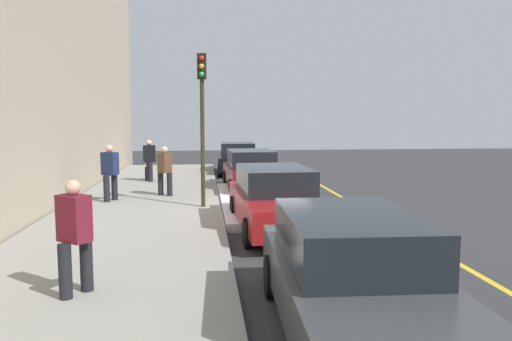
{
  "coord_description": "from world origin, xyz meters",
  "views": [
    {
      "loc": [
        12.85,
        -1.48,
        2.68
      ],
      "look_at": [
        1.99,
        -0.3,
        1.51
      ],
      "focal_mm": 33.89,
      "sensor_mm": 36.0,
      "label": 1
    }
  ],
  "objects_px": {
    "parked_car_black": "(238,158)",
    "traffic_light_pole": "(202,104)",
    "pedestrian_brown_coat": "(165,169)",
    "pedestrian_burgundy_coat": "(75,234)",
    "parked_car_maroon": "(252,171)",
    "rolling_suitcase": "(148,173)",
    "pedestrian_navy_coat": "(110,171)",
    "parked_car_red": "(275,199)",
    "pedestrian_black_coat": "(149,159)",
    "parked_car_charcoal": "(353,276)"
  },
  "relations": [
    {
      "from": "parked_car_black",
      "to": "pedestrian_burgundy_coat",
      "type": "bearing_deg",
      "value": -11.96
    },
    {
      "from": "parked_car_maroon",
      "to": "parked_car_red",
      "type": "xyz_separation_m",
      "value": [
        6.32,
        -0.05,
        0.0
      ]
    },
    {
      "from": "parked_car_black",
      "to": "parked_car_maroon",
      "type": "xyz_separation_m",
      "value": [
        5.79,
        0.11,
        0.0
      ]
    },
    {
      "from": "parked_car_black",
      "to": "traffic_light_pole",
      "type": "distance_m",
      "value": 10.02
    },
    {
      "from": "pedestrian_burgundy_coat",
      "to": "pedestrian_black_coat",
      "type": "bearing_deg",
      "value": -178.45
    },
    {
      "from": "parked_car_black",
      "to": "traffic_light_pole",
      "type": "height_order",
      "value": "traffic_light_pole"
    },
    {
      "from": "parked_car_maroon",
      "to": "rolling_suitcase",
      "type": "xyz_separation_m",
      "value": [
        -2.59,
        -4.06,
        -0.33
      ]
    },
    {
      "from": "pedestrian_brown_coat",
      "to": "pedestrian_navy_coat",
      "type": "xyz_separation_m",
      "value": [
        0.88,
        -1.59,
        0.05
      ]
    },
    {
      "from": "parked_car_maroon",
      "to": "parked_car_red",
      "type": "distance_m",
      "value": 6.32
    },
    {
      "from": "pedestrian_black_coat",
      "to": "pedestrian_burgundy_coat",
      "type": "bearing_deg",
      "value": 1.55
    },
    {
      "from": "parked_car_red",
      "to": "parked_car_charcoal",
      "type": "height_order",
      "value": "same"
    },
    {
      "from": "pedestrian_burgundy_coat",
      "to": "traffic_light_pole",
      "type": "bearing_deg",
      "value": 165.12
    },
    {
      "from": "parked_car_black",
      "to": "traffic_light_pole",
      "type": "xyz_separation_m",
      "value": [
        9.61,
        -1.66,
        2.33
      ]
    },
    {
      "from": "pedestrian_brown_coat",
      "to": "parked_car_maroon",
      "type": "bearing_deg",
      "value": 118.31
    },
    {
      "from": "pedestrian_navy_coat",
      "to": "traffic_light_pole",
      "type": "relative_size",
      "value": 0.4
    },
    {
      "from": "traffic_light_pole",
      "to": "rolling_suitcase",
      "type": "height_order",
      "value": "traffic_light_pole"
    },
    {
      "from": "parked_car_black",
      "to": "rolling_suitcase",
      "type": "xyz_separation_m",
      "value": [
        3.2,
        -3.94,
        -0.33
      ]
    },
    {
      "from": "pedestrian_black_coat",
      "to": "parked_car_red",
      "type": "bearing_deg",
      "value": 24.68
    },
    {
      "from": "pedestrian_brown_coat",
      "to": "parked_car_red",
      "type": "bearing_deg",
      "value": 32.51
    },
    {
      "from": "parked_car_red",
      "to": "pedestrian_black_coat",
      "type": "bearing_deg",
      "value": -155.32
    },
    {
      "from": "parked_car_black",
      "to": "parked_car_maroon",
      "type": "distance_m",
      "value": 5.79
    },
    {
      "from": "parked_car_black",
      "to": "pedestrian_navy_coat",
      "type": "distance_m",
      "value": 9.45
    },
    {
      "from": "parked_car_red",
      "to": "pedestrian_black_coat",
      "type": "height_order",
      "value": "pedestrian_black_coat"
    },
    {
      "from": "pedestrian_navy_coat",
      "to": "rolling_suitcase",
      "type": "distance_m",
      "value": 5.17
    },
    {
      "from": "pedestrian_black_coat",
      "to": "pedestrian_brown_coat",
      "type": "bearing_deg",
      "value": 13.52
    },
    {
      "from": "parked_car_black",
      "to": "traffic_light_pole",
      "type": "bearing_deg",
      "value": -9.83
    },
    {
      "from": "pedestrian_navy_coat",
      "to": "rolling_suitcase",
      "type": "relative_size",
      "value": 1.91
    },
    {
      "from": "pedestrian_navy_coat",
      "to": "pedestrian_burgundy_coat",
      "type": "relative_size",
      "value": 1.03
    },
    {
      "from": "pedestrian_burgundy_coat",
      "to": "rolling_suitcase",
      "type": "distance_m",
      "value": 13.27
    },
    {
      "from": "parked_car_red",
      "to": "pedestrian_black_coat",
      "type": "distance_m",
      "value": 9.34
    },
    {
      "from": "parked_car_maroon",
      "to": "rolling_suitcase",
      "type": "height_order",
      "value": "parked_car_maroon"
    },
    {
      "from": "parked_car_red",
      "to": "parked_car_black",
      "type": "bearing_deg",
      "value": -179.68
    },
    {
      "from": "traffic_light_pole",
      "to": "parked_car_red",
      "type": "bearing_deg",
      "value": 34.76
    },
    {
      "from": "parked_car_maroon",
      "to": "traffic_light_pole",
      "type": "relative_size",
      "value": 1.03
    },
    {
      "from": "pedestrian_navy_coat",
      "to": "traffic_light_pole",
      "type": "bearing_deg",
      "value": 65.32
    },
    {
      "from": "parked_car_maroon",
      "to": "traffic_light_pole",
      "type": "bearing_deg",
      "value": -24.97
    },
    {
      "from": "traffic_light_pole",
      "to": "pedestrian_navy_coat",
      "type": "bearing_deg",
      "value": -114.68
    },
    {
      "from": "parked_car_charcoal",
      "to": "pedestrian_navy_coat",
      "type": "distance_m",
      "value": 10.65
    },
    {
      "from": "pedestrian_navy_coat",
      "to": "pedestrian_black_coat",
      "type": "relative_size",
      "value": 1.03
    },
    {
      "from": "pedestrian_burgundy_coat",
      "to": "parked_car_black",
      "type": "bearing_deg",
      "value": 168.04
    },
    {
      "from": "parked_car_red",
      "to": "pedestrian_brown_coat",
      "type": "bearing_deg",
      "value": -147.49
    },
    {
      "from": "pedestrian_brown_coat",
      "to": "pedestrian_burgundy_coat",
      "type": "bearing_deg",
      "value": -3.59
    },
    {
      "from": "parked_car_black",
      "to": "parked_car_maroon",
      "type": "bearing_deg",
      "value": 1.13
    },
    {
      "from": "traffic_light_pole",
      "to": "parked_car_black",
      "type": "bearing_deg",
      "value": 170.17
    },
    {
      "from": "parked_car_charcoal",
      "to": "parked_car_maroon",
      "type": "bearing_deg",
      "value": -179.76
    },
    {
      "from": "parked_car_charcoal",
      "to": "rolling_suitcase",
      "type": "xyz_separation_m",
      "value": [
        -14.67,
        -4.11,
        -0.33
      ]
    },
    {
      "from": "pedestrian_burgundy_coat",
      "to": "parked_car_charcoal",
      "type": "bearing_deg",
      "value": 68.73
    },
    {
      "from": "parked_car_maroon",
      "to": "parked_car_charcoal",
      "type": "relative_size",
      "value": 0.94
    },
    {
      "from": "parked_car_charcoal",
      "to": "pedestrian_burgundy_coat",
      "type": "height_order",
      "value": "pedestrian_burgundy_coat"
    },
    {
      "from": "parked_car_red",
      "to": "rolling_suitcase",
      "type": "distance_m",
      "value": 9.77
    }
  ]
}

